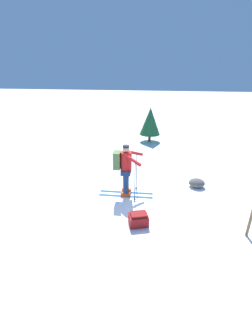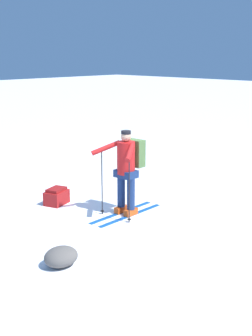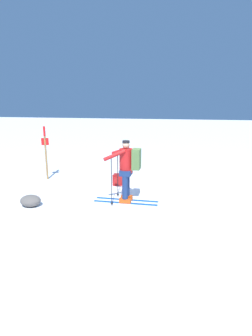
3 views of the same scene
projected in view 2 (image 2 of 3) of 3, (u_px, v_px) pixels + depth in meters
The scene contains 4 objects.
ground_plane at pixel (103, 212), 9.12m from camera, with size 80.00×80.00×0.00m, color white.
skier at pixel (127, 166), 8.81m from camera, with size 1.70×0.97×1.63m.
dropped_backpack at pixel (57, 197), 9.56m from camera, with size 0.56×0.48×0.34m.
rock_boulder at pixel (61, 257), 6.80m from camera, with size 0.52×0.44×0.29m, color #5B5651.
Camera 2 is at (5.88, 6.34, 3.04)m, focal length 50.00 mm.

